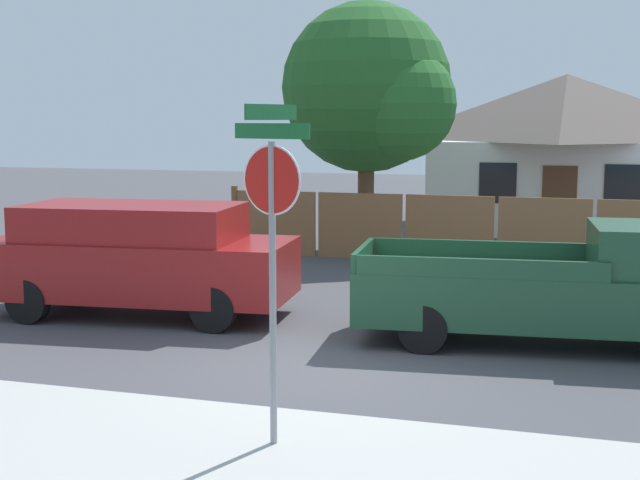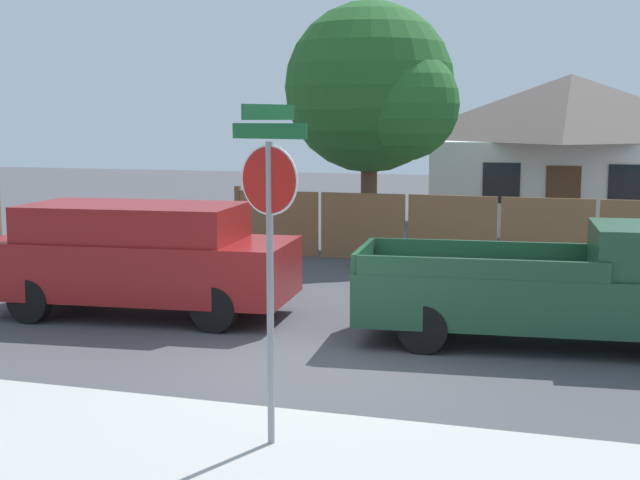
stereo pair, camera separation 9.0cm
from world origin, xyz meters
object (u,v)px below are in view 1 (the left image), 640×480
Objects in this scene: stop_sign at (272,218)px; oak_tree at (374,91)px; red_suv at (138,256)px; orange_pickup at (564,287)px; house at (565,147)px.

oak_tree is at bearing 116.32° from stop_sign.
oak_tree is 8.83m from red_suv.
orange_pickup is 5.79m from stop_sign.
orange_pickup is at bearing 78.73° from stop_sign.
red_suv is 1.52× the size of stop_sign.
stop_sign is at bearing -55.34° from red_suv.
stop_sign reaches higher than orange_pickup.
house reaches higher than red_suv.
stop_sign is at bearing -123.86° from orange_pickup.
red_suv is at bearing -104.05° from oak_tree.
oak_tree reaches higher than orange_pickup.
stop_sign is at bearing -96.25° from house.
house is at bearing 61.97° from red_suv.
house is 2.35× the size of stop_sign.
red_suv is 6.79m from orange_pickup.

